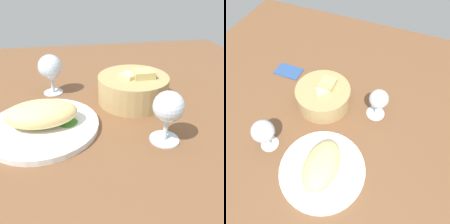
% 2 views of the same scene
% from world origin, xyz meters
% --- Properties ---
extents(ground_plane, '(1.40, 1.40, 0.02)m').
position_xyz_m(ground_plane, '(0.00, 0.00, -0.01)').
color(ground_plane, brown).
extents(plate, '(0.26, 0.26, 0.01)m').
position_xyz_m(plate, '(-0.13, -0.05, 0.01)').
color(plate, white).
rests_on(plate, ground_plane).
extents(omelette, '(0.17, 0.11, 0.06)m').
position_xyz_m(omelette, '(-0.13, -0.05, 0.04)').
color(omelette, '#EDCF82').
rests_on(omelette, plate).
extents(lettuce_garnish, '(0.05, 0.05, 0.01)m').
position_xyz_m(lettuce_garnish, '(-0.07, -0.05, 0.02)').
color(lettuce_garnish, '#3F8930').
rests_on(lettuce_garnish, plate).
extents(bread_basket, '(0.20, 0.20, 0.09)m').
position_xyz_m(bread_basket, '(0.12, 0.06, 0.04)').
color(bread_basket, tan).
rests_on(bread_basket, ground_plane).
extents(wine_glass_near, '(0.07, 0.07, 0.12)m').
position_xyz_m(wine_glass_near, '(0.14, -0.13, 0.08)').
color(wine_glass_near, silver).
rests_on(wine_glass_near, ground_plane).
extents(wine_glass_far, '(0.07, 0.07, 0.12)m').
position_xyz_m(wine_glass_far, '(-0.11, 0.15, 0.08)').
color(wine_glass_far, silver).
rests_on(wine_glass_far, ground_plane).
extents(folded_napkin, '(0.07, 0.11, 0.01)m').
position_xyz_m(folded_napkin, '(0.21, 0.27, 0.00)').
color(folded_napkin, '#2E4F8B').
rests_on(folded_napkin, ground_plane).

